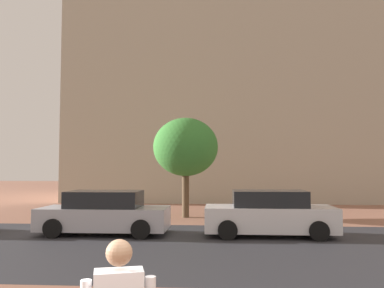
% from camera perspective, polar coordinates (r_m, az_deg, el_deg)
% --- Properties ---
extents(ground_plane, '(120.00, 120.00, 0.00)m').
position_cam_1_polar(ground_plane, '(13.06, -0.27, -13.69)').
color(ground_plane, '#93604C').
extents(street_asphalt_strip, '(120.00, 8.61, 0.00)m').
position_cam_1_polar(street_asphalt_strip, '(12.47, -0.48, -14.17)').
color(street_asphalt_strip, '#2D2D33').
rests_on(street_asphalt_strip, ground_plane).
extents(landmark_building, '(23.72, 12.84, 38.06)m').
position_cam_1_polar(landmark_building, '(33.90, 5.85, 12.99)').
color(landmark_building, '#B2A893').
rests_on(landmark_building, ground_plane).
extents(car_silver, '(4.49, 2.08, 1.52)m').
position_cam_1_polar(car_silver, '(14.77, -12.28, -9.59)').
color(car_silver, '#B2B2BC').
rests_on(car_silver, ground_plane).
extents(car_white, '(4.41, 2.02, 1.55)m').
position_cam_1_polar(car_white, '(14.31, 10.91, -9.73)').
color(car_white, silver).
rests_on(car_white, ground_plane).
extents(tree_curb_far, '(3.10, 3.10, 4.74)m').
position_cam_1_polar(tree_curb_far, '(19.24, -0.91, -0.48)').
color(tree_curb_far, brown).
rests_on(tree_curb_far, ground_plane).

